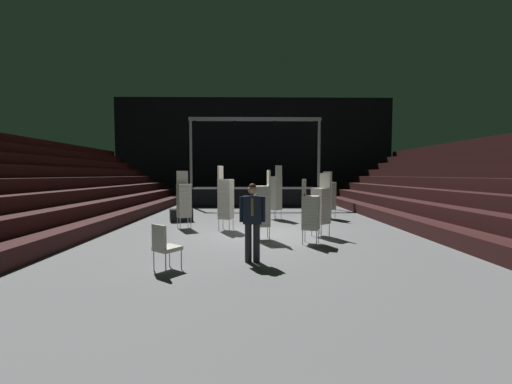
{
  "coord_description": "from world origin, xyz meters",
  "views": [
    {
      "loc": [
        -0.21,
        -9.9,
        1.92
      ],
      "look_at": [
        -0.08,
        -0.7,
        1.4
      ],
      "focal_mm": 21.74,
      "sensor_mm": 36.0,
      "label": 1
    }
  ],
  "objects_px": {
    "equipment_road_case": "(181,215)",
    "chair_stack_rear_left": "(226,198)",
    "stage_riser": "(255,195)",
    "chair_stack_rear_right": "(321,205)",
    "man_with_tie": "(252,218)",
    "chair_stack_mid_centre": "(184,200)",
    "chair_stack_front_right": "(310,211)",
    "chair_stack_front_left": "(275,192)",
    "chair_stack_mid_left": "(329,195)",
    "loose_chair_near_man": "(164,245)",
    "chair_stack_mid_right": "(262,205)"
  },
  "relations": [
    {
      "from": "equipment_road_case",
      "to": "chair_stack_rear_left",
      "type": "bearing_deg",
      "value": -46.44
    },
    {
      "from": "stage_riser",
      "to": "chair_stack_rear_right",
      "type": "relative_size",
      "value": 4.06
    },
    {
      "from": "stage_riser",
      "to": "man_with_tie",
      "type": "bearing_deg",
      "value": -90.85
    },
    {
      "from": "chair_stack_mid_centre",
      "to": "chair_stack_rear_left",
      "type": "height_order",
      "value": "chair_stack_rear_left"
    },
    {
      "from": "chair_stack_front_right",
      "to": "equipment_road_case",
      "type": "distance_m",
      "value": 6.2
    },
    {
      "from": "chair_stack_front_left",
      "to": "equipment_road_case",
      "type": "relative_size",
      "value": 2.56
    },
    {
      "from": "chair_stack_mid_left",
      "to": "chair_stack_rear_left",
      "type": "distance_m",
      "value": 5.09
    },
    {
      "from": "man_with_tie",
      "to": "chair_stack_front_left",
      "type": "relative_size",
      "value": 0.75
    },
    {
      "from": "loose_chair_near_man",
      "to": "man_with_tie",
      "type": "bearing_deg",
      "value": 56.85
    },
    {
      "from": "stage_riser",
      "to": "chair_stack_front_left",
      "type": "relative_size",
      "value": 3.46
    },
    {
      "from": "stage_riser",
      "to": "chair_stack_mid_right",
      "type": "distance_m",
      "value": 10.59
    },
    {
      "from": "man_with_tie",
      "to": "chair_stack_front_right",
      "type": "relative_size",
      "value": 0.96
    },
    {
      "from": "chair_stack_front_right",
      "to": "chair_stack_mid_right",
      "type": "relative_size",
      "value": 0.88
    },
    {
      "from": "chair_stack_mid_right",
      "to": "loose_chair_near_man",
      "type": "relative_size",
      "value": 2.17
    },
    {
      "from": "stage_riser",
      "to": "chair_stack_mid_centre",
      "type": "relative_size",
      "value": 3.89
    },
    {
      "from": "chair_stack_mid_left",
      "to": "chair_stack_rear_right",
      "type": "relative_size",
      "value": 1.04
    },
    {
      "from": "chair_stack_rear_right",
      "to": "equipment_road_case",
      "type": "relative_size",
      "value": 2.18
    },
    {
      "from": "chair_stack_mid_left",
      "to": "chair_stack_mid_centre",
      "type": "height_order",
      "value": "same"
    },
    {
      "from": "stage_riser",
      "to": "man_with_tie",
      "type": "height_order",
      "value": "stage_riser"
    },
    {
      "from": "man_with_tie",
      "to": "chair_stack_rear_right",
      "type": "bearing_deg",
      "value": -124.99
    },
    {
      "from": "equipment_road_case",
      "to": "loose_chair_near_man",
      "type": "height_order",
      "value": "loose_chair_near_man"
    },
    {
      "from": "stage_riser",
      "to": "chair_stack_mid_left",
      "type": "distance_m",
      "value": 7.02
    },
    {
      "from": "stage_riser",
      "to": "chair_stack_front_left",
      "type": "xyz_separation_m",
      "value": [
        0.81,
        -6.33,
        0.55
      ]
    },
    {
      "from": "man_with_tie",
      "to": "chair_stack_front_right",
      "type": "distance_m",
      "value": 2.4
    },
    {
      "from": "chair_stack_mid_left",
      "to": "chair_stack_rear_right",
      "type": "distance_m",
      "value": 4.03
    },
    {
      "from": "chair_stack_front_right",
      "to": "chair_stack_mid_centre",
      "type": "distance_m",
      "value": 4.75
    },
    {
      "from": "stage_riser",
      "to": "chair_stack_rear_right",
      "type": "height_order",
      "value": "stage_riser"
    },
    {
      "from": "chair_stack_front_left",
      "to": "chair_stack_mid_centre",
      "type": "xyz_separation_m",
      "value": [
        -3.42,
        -2.29,
        -0.13
      ]
    },
    {
      "from": "chair_stack_front_left",
      "to": "equipment_road_case",
      "type": "xyz_separation_m",
      "value": [
        -3.9,
        -0.6,
        -0.9
      ]
    },
    {
      "from": "chair_stack_mid_right",
      "to": "chair_stack_front_right",
      "type": "bearing_deg",
      "value": -118.06
    },
    {
      "from": "chair_stack_front_right",
      "to": "chair_stack_mid_centre",
      "type": "height_order",
      "value": "chair_stack_mid_centre"
    },
    {
      "from": "man_with_tie",
      "to": "chair_stack_mid_right",
      "type": "distance_m",
      "value": 2.35
    },
    {
      "from": "chair_stack_mid_right",
      "to": "chair_stack_rear_right",
      "type": "height_order",
      "value": "chair_stack_mid_right"
    },
    {
      "from": "chair_stack_mid_right",
      "to": "chair_stack_mid_centre",
      "type": "distance_m",
      "value": 3.35
    },
    {
      "from": "chair_stack_rear_right",
      "to": "equipment_road_case",
      "type": "xyz_separation_m",
      "value": [
        -5.04,
        3.16,
        -0.73
      ]
    },
    {
      "from": "stage_riser",
      "to": "loose_chair_near_man",
      "type": "distance_m",
      "value": 13.65
    },
    {
      "from": "chair_stack_front_right",
      "to": "man_with_tie",
      "type": "bearing_deg",
      "value": -22.31
    },
    {
      "from": "stage_riser",
      "to": "chair_stack_front_left",
      "type": "bearing_deg",
      "value": -82.74
    },
    {
      "from": "chair_stack_mid_right",
      "to": "equipment_road_case",
      "type": "xyz_separation_m",
      "value": [
        -3.2,
        3.65,
        -0.78
      ]
    },
    {
      "from": "chair_stack_mid_left",
      "to": "chair_stack_mid_right",
      "type": "distance_m",
      "value": 5.3
    },
    {
      "from": "man_with_tie",
      "to": "chair_stack_mid_left",
      "type": "bearing_deg",
      "value": -114.64
    },
    {
      "from": "chair_stack_rear_left",
      "to": "equipment_road_case",
      "type": "distance_m",
      "value": 3.03
    },
    {
      "from": "loose_chair_near_man",
      "to": "chair_stack_mid_centre",
      "type": "bearing_deg",
      "value": 135.61
    },
    {
      "from": "loose_chair_near_man",
      "to": "chair_stack_front_left",
      "type": "bearing_deg",
      "value": 106.84
    },
    {
      "from": "chair_stack_rear_left",
      "to": "chair_stack_front_right",
      "type": "bearing_deg",
      "value": 67.12
    },
    {
      "from": "man_with_tie",
      "to": "chair_stack_mid_centre",
      "type": "height_order",
      "value": "chair_stack_mid_centre"
    },
    {
      "from": "stage_riser",
      "to": "chair_stack_mid_centre",
      "type": "bearing_deg",
      "value": -106.87
    },
    {
      "from": "chair_stack_front_right",
      "to": "chair_stack_mid_left",
      "type": "xyz_separation_m",
      "value": [
        1.75,
        4.88,
        0.13
      ]
    },
    {
      "from": "chair_stack_mid_right",
      "to": "chair_stack_mid_centre",
      "type": "xyz_separation_m",
      "value": [
        -2.72,
        1.96,
        0.0
      ]
    },
    {
      "from": "chair_stack_front_left",
      "to": "chair_stack_front_right",
      "type": "relative_size",
      "value": 1.28
    }
  ]
}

